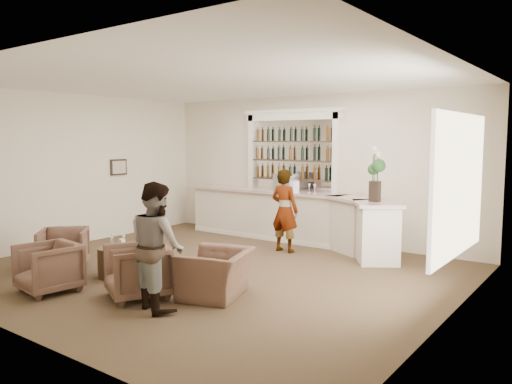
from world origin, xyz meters
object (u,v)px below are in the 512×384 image
(bar_counter, at_px, (294,217))
(sommelier, at_px, (285,211))
(armchair_far, at_px, (216,274))
(armchair_left, at_px, (64,249))
(espresso_machine, at_px, (286,183))
(armchair_right, at_px, (138,271))
(cocktail_table, at_px, (116,262))
(guest, at_px, (157,246))
(flower_vase, at_px, (375,171))
(armchair_center, at_px, (48,268))

(bar_counter, height_order, sommelier, sommelier)
(armchair_far, bearing_deg, armchair_left, -100.93)
(sommelier, bearing_deg, bar_counter, -67.43)
(armchair_left, relative_size, espresso_machine, 1.77)
(armchair_right, relative_size, armchair_far, 0.82)
(bar_counter, xyz_separation_m, sommelier, (0.34, -0.91, 0.28))
(cocktail_table, height_order, guest, guest)
(sommelier, relative_size, armchair_right, 1.98)
(espresso_machine, bearing_deg, armchair_far, -67.00)
(armchair_far, distance_m, flower_vase, 3.84)
(armchair_right, bearing_deg, bar_counter, 120.39)
(guest, bearing_deg, flower_vase, -88.36)
(bar_counter, height_order, armchair_right, bar_counter)
(bar_counter, bearing_deg, cocktail_table, -102.29)
(bar_counter, relative_size, flower_vase, 5.56)
(bar_counter, bearing_deg, sommelier, -69.40)
(guest, relative_size, armchair_center, 2.12)
(sommelier, xyz_separation_m, armchair_left, (-2.39, -3.52, -0.49))
(armchair_right, height_order, armchair_far, armchair_right)
(armchair_left, distance_m, armchair_center, 1.36)
(armchair_center, height_order, armchair_far, armchair_center)
(cocktail_table, bearing_deg, espresso_machine, 80.19)
(armchair_center, distance_m, armchair_far, 2.56)
(guest, distance_m, flower_vase, 4.58)
(armchair_center, relative_size, flower_vase, 0.80)
(armchair_far, distance_m, espresso_machine, 4.29)
(bar_counter, xyz_separation_m, armchair_left, (-2.05, -4.43, -0.21))
(armchair_left, xyz_separation_m, espresso_machine, (1.86, 4.39, 0.97))
(bar_counter, relative_size, armchair_right, 6.63)
(cocktail_table, relative_size, espresso_machine, 1.35)
(guest, bearing_deg, cocktail_table, -3.08)
(guest, relative_size, armchair_left, 2.16)
(sommelier, height_order, armchair_far, sommelier)
(armchair_far, height_order, espresso_machine, espresso_machine)
(bar_counter, bearing_deg, guest, -80.09)
(armchair_center, xyz_separation_m, armchair_far, (2.18, 1.34, -0.03))
(cocktail_table, relative_size, sommelier, 0.36)
(sommelier, relative_size, armchair_far, 1.63)
(cocktail_table, xyz_separation_m, armchair_far, (2.06, 0.18, 0.09))
(armchair_right, bearing_deg, cocktail_table, -177.49)
(guest, distance_m, espresso_machine, 4.96)
(armchair_left, xyz_separation_m, armchair_right, (2.32, -0.29, 0.02))
(armchair_left, bearing_deg, bar_counter, 18.67)
(cocktail_table, bearing_deg, armchair_center, -96.08)
(espresso_machine, distance_m, flower_vase, 2.41)
(armchair_left, bearing_deg, armchair_center, -88.13)
(cocktail_table, bearing_deg, bar_counter, 77.71)
(guest, xyz_separation_m, armchair_far, (0.30, 0.87, -0.53))
(bar_counter, height_order, cocktail_table, bar_counter)
(guest, distance_m, armchair_center, 2.00)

